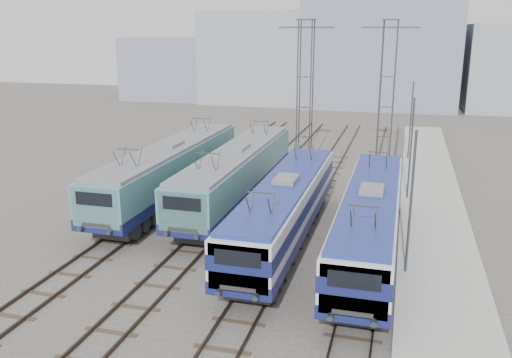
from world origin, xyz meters
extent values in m
plane|color=#514C47|center=(0.00, 0.00, 0.00)|extent=(160.00, 160.00, 0.00)
cube|color=#9E9E99|center=(10.20, 8.00, 0.15)|extent=(4.00, 70.00, 0.30)
cube|color=#151A53|center=(-6.75, 9.94, 1.43)|extent=(2.97, 18.75, 0.63)
cube|color=teal|center=(-6.75, 9.94, 2.68)|extent=(2.92, 18.75, 1.88)
cube|color=teal|center=(-6.75, 0.93, 2.49)|extent=(2.68, 0.73, 2.13)
cube|color=slate|center=(-6.75, 9.94, 3.72)|extent=(2.68, 18.00, 0.21)
cube|color=#262628|center=(-6.75, 3.69, 0.65)|extent=(2.19, 3.75, 0.70)
cube|color=#262628|center=(-6.75, 16.19, 0.65)|extent=(2.19, 3.75, 0.70)
cube|color=#151A53|center=(-2.25, 10.40, 1.41)|extent=(2.92, 18.44, 0.61)
cube|color=teal|center=(-2.25, 10.40, 2.64)|extent=(2.87, 18.44, 1.84)
cube|color=teal|center=(-2.25, 1.54, 2.45)|extent=(2.64, 0.72, 2.09)
cube|color=slate|center=(-2.25, 10.40, 3.66)|extent=(2.64, 17.70, 0.20)
cube|color=#262628|center=(-2.25, 4.26, 0.64)|extent=(2.15, 3.69, 0.69)
cube|color=#262628|center=(-2.25, 16.55, 0.64)|extent=(2.15, 3.69, 0.69)
cube|color=#151A53|center=(2.25, 4.59, 1.33)|extent=(2.72, 17.18, 0.57)
cube|color=silver|center=(2.25, 4.59, 2.47)|extent=(2.67, 17.18, 1.72)
cube|color=#151A53|center=(2.25, 4.59, 2.42)|extent=(2.71, 17.20, 0.67)
cube|color=silver|center=(2.25, -3.67, 2.30)|extent=(2.46, 0.67, 1.95)
cube|color=navy|center=(2.25, 4.59, 3.42)|extent=(2.46, 16.49, 0.19)
cube|color=#262628|center=(2.25, -1.14, 0.61)|extent=(2.00, 3.44, 0.64)
cube|color=#262628|center=(2.25, 10.32, 0.61)|extent=(2.00, 3.44, 0.64)
cube|color=#151A53|center=(6.75, 3.87, 1.33)|extent=(2.73, 17.20, 0.57)
cube|color=silver|center=(6.75, 3.87, 2.47)|extent=(2.68, 17.20, 1.72)
cube|color=#151A53|center=(6.75, 3.87, 2.43)|extent=(2.72, 17.22, 0.67)
cube|color=silver|center=(6.75, -4.40, 2.30)|extent=(2.46, 0.67, 1.95)
cube|color=navy|center=(6.75, 3.87, 3.43)|extent=(2.46, 16.51, 0.19)
cube|color=#262628|center=(6.75, -1.86, 0.61)|extent=(2.01, 3.44, 0.64)
cube|color=#262628|center=(6.75, 9.60, 0.61)|extent=(2.01, 3.44, 0.64)
cylinder|color=#3F4247|center=(-0.55, 21.45, 6.00)|extent=(0.10, 0.10, 12.00)
cylinder|color=#3F4247|center=(0.55, 21.45, 6.00)|extent=(0.10, 0.10, 12.00)
cylinder|color=#3F4247|center=(-0.55, 22.55, 6.00)|extent=(0.10, 0.10, 12.00)
cylinder|color=#3F4247|center=(0.55, 22.55, 6.00)|extent=(0.10, 0.10, 12.00)
cube|color=#3F4247|center=(0.00, 22.00, 11.40)|extent=(4.50, 0.12, 0.12)
cylinder|color=#3F4247|center=(5.95, 23.45, 6.00)|extent=(0.10, 0.10, 12.00)
cylinder|color=#3F4247|center=(7.05, 23.45, 6.00)|extent=(0.10, 0.10, 12.00)
cylinder|color=#3F4247|center=(5.95, 24.55, 6.00)|extent=(0.10, 0.10, 12.00)
cylinder|color=#3F4247|center=(7.05, 24.55, 6.00)|extent=(0.10, 0.10, 12.00)
cube|color=#3F4247|center=(6.50, 24.00, 11.40)|extent=(4.50, 0.12, 0.12)
cylinder|color=#3F4247|center=(8.60, 2.00, 3.50)|extent=(0.12, 0.12, 7.00)
cylinder|color=#3F4247|center=(8.60, 14.00, 3.50)|extent=(0.12, 0.12, 7.00)
cylinder|color=#3F4247|center=(8.60, 26.00, 3.50)|extent=(0.12, 0.12, 7.00)
cube|color=#929AA3|center=(-14.00, 62.00, 7.00)|extent=(18.00, 12.00, 14.00)
cube|color=gray|center=(4.00, 62.00, 9.00)|extent=(22.00, 14.00, 18.00)
cube|color=gray|center=(-30.00, 62.00, 5.00)|extent=(14.00, 10.00, 10.00)
camera|label=1|loc=(8.03, -22.32, 11.23)|focal=38.00mm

